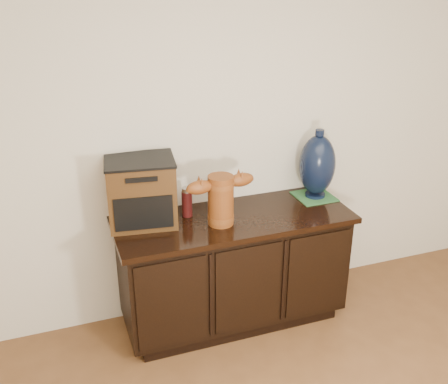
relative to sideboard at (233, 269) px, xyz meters
name	(u,v)px	position (x,y,z in m)	size (l,w,h in m)	color
sideboard	(233,269)	(0.00, 0.00, 0.00)	(1.46, 0.56, 0.75)	black
terracotta_vessel	(221,197)	(-0.10, -0.05, 0.54)	(0.43, 0.17, 0.30)	brown
tv_radio	(141,192)	(-0.53, 0.12, 0.57)	(0.44, 0.37, 0.40)	#432810
green_mat	(314,196)	(0.61, 0.10, 0.37)	(0.24, 0.24, 0.01)	#2C6333
lamp_base	(317,165)	(0.61, 0.10, 0.59)	(0.24, 0.24, 0.45)	black
spray_can	(187,202)	(-0.26, 0.12, 0.46)	(0.06, 0.06, 0.19)	#580F0F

